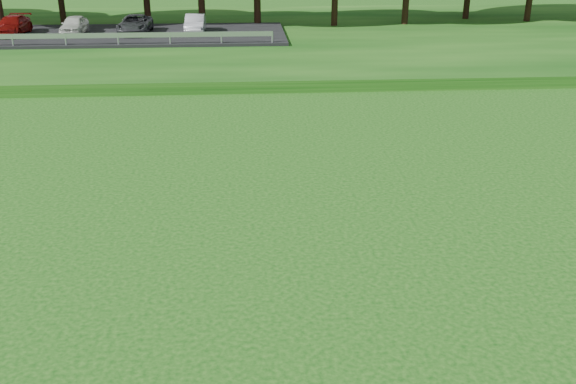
{
  "coord_description": "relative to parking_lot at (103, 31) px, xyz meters",
  "views": [
    {
      "loc": [
        -14.88,
        -11.5,
        7.66
      ],
      "look_at": [
        -13.81,
        3.57,
        1.3
      ],
      "focal_mm": 40.0,
      "sensor_mm": 36.0,
      "label": 1
    }
  ],
  "objects": [
    {
      "name": "parking_lot",
      "position": [
        0.0,
        0.0,
        0.0
      ],
      "size": [
        24.0,
        9.0,
        1.38
      ],
      "color": "black",
      "rests_on": "berm"
    },
    {
      "name": "walking_path",
      "position": [
        24.11,
        -12.8,
        -0.99
      ],
      "size": [
        130.0,
        1.6,
        0.04
      ],
      "primitive_type": "cube",
      "color": "gray",
      "rests_on": "ground"
    },
    {
      "name": "berm",
      "position": [
        24.11,
        1.2,
        -0.71
      ],
      "size": [
        130.0,
        30.0,
        0.6
      ],
      "primitive_type": "cube",
      "color": "#0C420D",
      "rests_on": "ground"
    }
  ]
}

